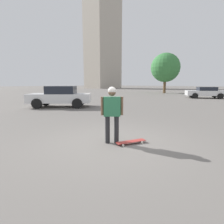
% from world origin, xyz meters
% --- Properties ---
extents(ground_plane, '(220.00, 220.00, 0.00)m').
position_xyz_m(ground_plane, '(0.00, 0.00, 0.00)').
color(ground_plane, slate).
extents(person, '(0.46, 0.47, 1.59)m').
position_xyz_m(person, '(0.00, 0.00, 0.96)').
color(person, '#262628').
rests_on(person, ground_plane).
extents(skateboard, '(0.88, 0.54, 0.07)m').
position_xyz_m(skateboard, '(-0.30, 0.44, 0.06)').
color(skateboard, '#A5332D').
rests_on(skateboard, ground_plane).
extents(car_parked_near, '(4.31, 4.32, 1.49)m').
position_xyz_m(car_parked_near, '(-3.21, -7.94, 0.77)').
color(car_parked_near, silver).
rests_on(car_parked_near, ground_plane).
extents(car_parked_far, '(3.67, 4.51, 1.29)m').
position_xyz_m(car_parked_far, '(-18.66, -2.45, 0.68)').
color(car_parked_far, silver).
rests_on(car_parked_far, ground_plane).
extents(building_block_distant, '(10.63, 8.16, 40.12)m').
position_xyz_m(building_block_distant, '(-40.64, -41.49, 20.06)').
color(building_block_distant, '#B2A899').
rests_on(building_block_distant, ground_plane).
extents(tree_distant, '(4.87, 4.87, 6.77)m').
position_xyz_m(tree_distant, '(-25.14, -10.67, 4.32)').
color(tree_distant, brown).
rests_on(tree_distant, ground_plane).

